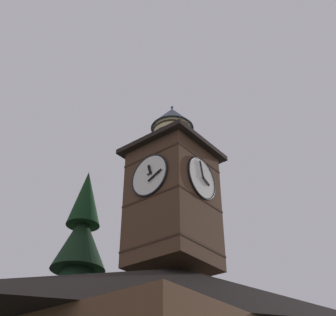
# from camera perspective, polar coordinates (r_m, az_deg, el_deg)

# --- Properties ---
(clock_tower) EXTENTS (4.13, 4.13, 9.40)m
(clock_tower) POSITION_cam_1_polar(r_m,az_deg,el_deg) (21.69, 0.61, -4.42)
(clock_tower) COLOR #4C3323
(clock_tower) RESTS_ON building_main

